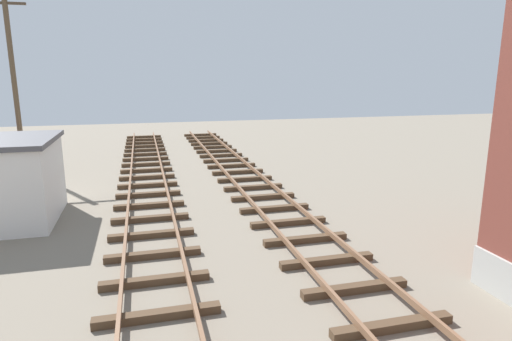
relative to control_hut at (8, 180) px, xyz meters
The scene contains 2 objects.
control_hut is the anchor object (origin of this frame).
utility_pole_far 9.16m from the control_hut, 100.61° to the left, with size 1.80×0.24×8.40m.
Camera 1 is at (-3.50, -1.92, 4.76)m, focal length 30.40 mm.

